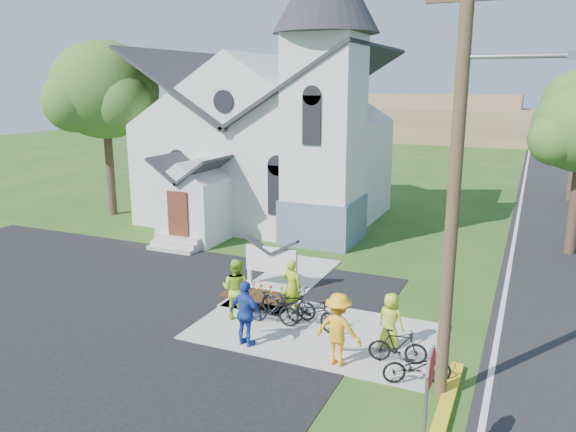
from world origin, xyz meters
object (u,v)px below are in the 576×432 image
at_px(cyclist_2, 246,314).
at_px(cyclist_4, 391,320).
at_px(utility_pole, 459,162).
at_px(bike_0, 288,302).
at_px(church_sign, 271,260).
at_px(bike_3, 398,346).
at_px(bike_4, 417,366).
at_px(cyclist_0, 292,286).
at_px(cyclist_1, 236,289).
at_px(stop_sign, 429,384).
at_px(bike_2, 312,311).
at_px(cyclist_3, 338,329).
at_px(bike_1, 273,308).

bearing_deg(cyclist_2, cyclist_4, -145.31).
xyz_separation_m(utility_pole, bike_0, (-5.01, 2.62, -4.87)).
distance_m(church_sign, bike_3, 6.39).
bearing_deg(church_sign, bike_4, -36.71).
bearing_deg(cyclist_0, utility_pole, 156.65).
distance_m(cyclist_0, cyclist_2, 2.53).
distance_m(church_sign, bike_4, 7.38).
distance_m(utility_pole, cyclist_1, 8.03).
bearing_deg(cyclist_1, stop_sign, 142.73).
relative_size(utility_pole, cyclist_2, 5.48).
bearing_deg(bike_2, cyclist_0, 66.32).
bearing_deg(cyclist_2, cyclist_3, -167.42).
relative_size(stop_sign, cyclist_3, 1.32).
relative_size(cyclist_3, bike_4, 1.15).
bearing_deg(bike_2, bike_0, 79.66).
bearing_deg(bike_2, cyclist_4, -82.23).
bearing_deg(utility_pole, cyclist_1, 163.38).
height_order(cyclist_4, bike_4, cyclist_4).
height_order(church_sign, cyclist_0, cyclist_0).
bearing_deg(cyclist_0, stop_sign, 139.09).
bearing_deg(cyclist_2, cyclist_0, -83.62).
distance_m(church_sign, cyclist_3, 5.76).
bearing_deg(church_sign, stop_sign, -48.12).
xyz_separation_m(bike_0, cyclist_1, (-1.41, -0.71, 0.45)).
height_order(bike_1, cyclist_3, cyclist_3).
bearing_deg(cyclist_4, cyclist_3, 70.87).
distance_m(church_sign, stop_sign, 9.97).
xyz_separation_m(cyclist_0, cyclist_4, (3.33, -1.04, -0.10)).
xyz_separation_m(bike_2, bike_3, (2.76, -1.09, -0.05)).
distance_m(bike_1, cyclist_3, 2.98).
relative_size(bike_2, bike_3, 1.28).
height_order(cyclist_0, bike_3, cyclist_0).
height_order(cyclist_1, cyclist_3, cyclist_3).
distance_m(utility_pole, bike_4, 4.98).
bearing_deg(bike_3, cyclist_2, 89.07).
distance_m(cyclist_1, cyclist_2, 1.87).
xyz_separation_m(cyclist_2, bike_4, (4.63, -0.13, -0.48)).
xyz_separation_m(stop_sign, bike_3, (-1.38, 3.80, -1.29)).
distance_m(cyclist_4, bike_4, 1.94).
bearing_deg(bike_0, cyclist_0, 5.68).
bearing_deg(utility_pole, cyclist_4, 131.76).
height_order(cyclist_0, cyclist_4, cyclist_0).
height_order(bike_0, bike_1, bike_1).
height_order(cyclist_0, cyclist_1, cyclist_1).
bearing_deg(cyclist_2, bike_4, -169.29).
bearing_deg(bike_0, bike_1, 165.68).
relative_size(bike_0, bike_3, 1.23).
height_order(bike_0, bike_4, bike_0).
bearing_deg(cyclist_4, cyclist_1, 14.50).
height_order(bike_1, cyclist_2, cyclist_2).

